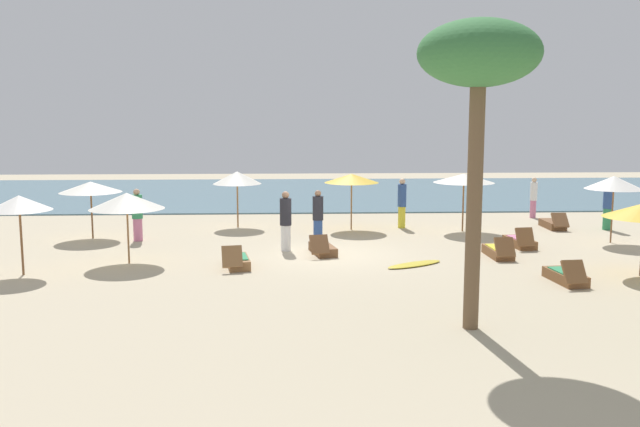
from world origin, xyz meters
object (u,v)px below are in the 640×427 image
at_px(umbrella_0, 237,178).
at_px(lounger_4, 237,261).
at_px(umbrella_4, 19,203).
at_px(lounger_6, 553,224).
at_px(person_4, 533,197).
at_px(person_3, 608,205).
at_px(lounger_1, 322,249).
at_px(person_5, 286,221).
at_px(umbrella_1, 352,178).
at_px(palm_2, 479,62).
at_px(umbrella_7, 91,187).
at_px(person_2, 402,203).
at_px(person_1, 318,216).
at_px(umbrella_3, 614,183).
at_px(person_0, 137,215).
at_px(surfboard, 414,264).
at_px(umbrella_2, 127,201).
at_px(lounger_0, 566,276).
at_px(umbrella_6, 464,178).
at_px(lounger_2, 520,242).
at_px(lounger_3, 499,251).

height_order(umbrella_0, lounger_4, umbrella_0).
distance_m(umbrella_4, lounger_6, 19.07).
bearing_deg(person_4, person_3, -61.16).
xyz_separation_m(lounger_1, person_5, (-1.16, 0.61, 0.81)).
bearing_deg(umbrella_1, person_5, -121.61).
distance_m(umbrella_4, palm_2, 12.77).
xyz_separation_m(umbrella_7, person_2, (11.41, 1.80, -0.86)).
bearing_deg(person_1, umbrella_1, 62.37).
bearing_deg(person_5, umbrella_7, 159.60).
bearing_deg(lounger_4, umbrella_4, -172.97).
distance_m(umbrella_3, person_0, 16.47).
relative_size(lounger_4, surfboard, 0.88).
distance_m(umbrella_2, lounger_4, 3.74).
xyz_separation_m(lounger_4, surfboard, (5.18, -0.02, -0.14)).
height_order(person_0, person_1, person_0).
height_order(umbrella_1, lounger_4, umbrella_1).
height_order(umbrella_2, person_2, umbrella_2).
bearing_deg(umbrella_0, lounger_0, -45.40).
bearing_deg(person_1, person_2, 41.24).
height_order(lounger_0, palm_2, palm_2).
bearing_deg(person_5, umbrella_4, -157.02).
bearing_deg(umbrella_2, umbrella_6, 24.46).
xyz_separation_m(umbrella_3, lounger_2, (-3.39, -0.63, -1.90)).
bearing_deg(person_3, palm_2, -125.31).
relative_size(umbrella_2, lounger_4, 1.28).
height_order(umbrella_6, lounger_0, umbrella_6).
height_order(umbrella_0, umbrella_7, umbrella_0).
distance_m(person_1, surfboard, 4.71).
xyz_separation_m(lounger_0, lounger_3, (-0.79, 3.33, -0.00)).
relative_size(lounger_6, surfboard, 0.88).
distance_m(lounger_1, person_4, 11.94).
height_order(lounger_3, person_3, person_3).
xyz_separation_m(lounger_4, lounger_6, (11.77, 6.33, -0.01)).
bearing_deg(umbrella_2, person_3, 17.16).
bearing_deg(lounger_2, lounger_3, -127.33).
distance_m(lounger_3, person_2, 6.11).
bearing_deg(person_0, lounger_3, -15.65).
height_order(umbrella_6, person_2, umbrella_6).
bearing_deg(person_2, umbrella_0, 176.22).
distance_m(person_0, surfboard, 10.02).
bearing_deg(lounger_4, person_4, 37.25).
bearing_deg(lounger_2, umbrella_0, 155.16).
bearing_deg(umbrella_6, lounger_2, -70.13).
distance_m(umbrella_4, person_5, 7.93).
bearing_deg(lounger_4, umbrella_0, 94.04).
xyz_separation_m(umbrella_0, umbrella_4, (-5.34, -7.87, 0.05)).
relative_size(lounger_0, person_3, 0.90).
height_order(lounger_0, lounger_6, lounger_0).
xyz_separation_m(umbrella_6, person_0, (-11.86, -1.46, -1.09)).
height_order(palm_2, surfboard, palm_2).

